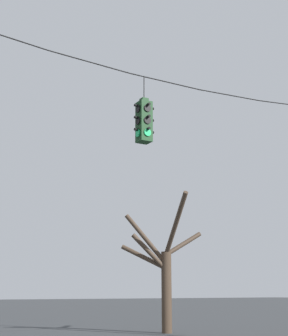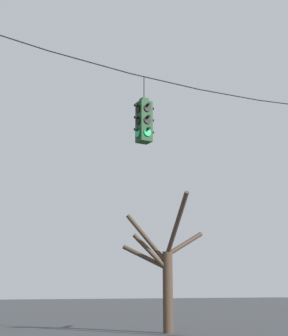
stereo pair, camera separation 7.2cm
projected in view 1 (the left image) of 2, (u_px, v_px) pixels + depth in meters
name	position (u px, v px, depth m)	size (l,w,h in m)	color
span_wire	(166.00, 75.00, 14.22)	(15.85, 0.03, 0.63)	black
traffic_light_over_intersection	(144.00, 121.00, 13.53)	(0.58, 0.58, 1.83)	#143819
bare_tree	(164.00, 270.00, 21.97)	(3.33, 3.76, 5.64)	#423326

